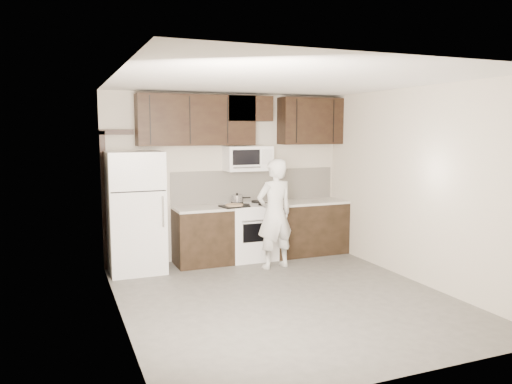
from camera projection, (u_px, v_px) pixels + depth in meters
floor at (284, 297)px, 6.33m from camera, size 4.50×4.50×0.00m
back_wall at (227, 176)px, 8.23m from camera, size 4.00×0.00×4.00m
ceiling at (286, 81)px, 5.99m from camera, size 4.50×4.50×0.00m
counter_run at (268, 230)px, 8.28m from camera, size 2.95×0.64×0.91m
stove at (251, 231)px, 8.17m from camera, size 0.76×0.66×0.94m
backsplash at (255, 185)px, 8.43m from camera, size 2.90×0.02×0.54m
upper_cabinets at (242, 119)px, 8.03m from camera, size 3.48×0.35×0.78m
microwave at (248, 158)px, 8.13m from camera, size 0.76×0.42×0.40m
refrigerator at (136, 212)px, 7.38m from camera, size 0.80×0.76×1.80m
door_trim at (107, 188)px, 7.49m from camera, size 0.50×0.08×2.12m
saucepan at (237, 199)px, 8.17m from camera, size 0.32×0.19×0.18m
baking_tray at (234, 206)px, 7.83m from camera, size 0.46×0.37×0.02m
pizza at (234, 205)px, 7.82m from camera, size 0.32×0.32×0.02m
person at (275, 214)px, 7.60m from camera, size 0.67×0.49×1.68m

